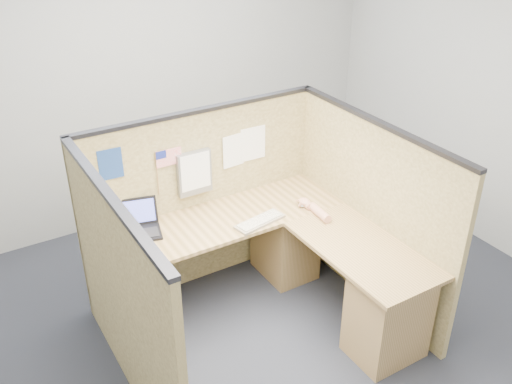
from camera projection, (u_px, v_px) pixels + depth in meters
floor at (268, 342)px, 4.27m from camera, size 5.00×5.00×0.00m
wall_back at (139, 81)px, 5.27m from camera, size 5.00×0.00×5.00m
cubicle_partitions at (238, 230)px, 4.21m from camera, size 2.06×1.83×1.53m
l_desk at (268, 273)px, 4.37m from camera, size 1.95×1.75×0.73m
laptop at (137, 225)px, 4.24m from camera, size 0.36×0.37×0.22m
keyboard at (260, 221)px, 4.36m from camera, size 0.43×0.21×0.03m
mouse at (304, 204)px, 4.58m from camera, size 0.11×0.07×0.04m
hand_forearm at (315, 209)px, 4.48m from camera, size 0.10×0.36×0.08m
blue_poster at (111, 164)px, 4.05m from camera, size 0.18×0.01×0.23m
american_flag at (166, 160)px, 4.26m from camera, size 0.21×0.01×0.36m
file_holder at (194, 173)px, 4.43m from camera, size 0.28×0.05×0.36m
paper_left at (253, 144)px, 4.64m from camera, size 0.22×0.01×0.28m
paper_right at (234, 151)px, 4.57m from camera, size 0.22×0.02×0.28m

